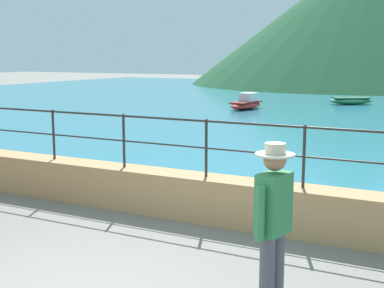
{
  "coord_description": "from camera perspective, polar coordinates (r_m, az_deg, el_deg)",
  "views": [
    {
      "loc": [
        3.43,
        -3.97,
        2.56
      ],
      "look_at": [
        -0.5,
        3.7,
        1.1
      ],
      "focal_mm": 48.84,
      "sensor_mm": 36.0,
      "label": 1
    }
  ],
  "objects": [
    {
      "name": "promenade_wall",
      "position": [
        8.24,
        1.53,
        -5.93
      ],
      "size": [
        20.0,
        0.56,
        0.7
      ],
      "primitive_type": "cube",
      "color": "tan",
      "rests_on": "ground"
    },
    {
      "name": "boat_1",
      "position": [
        24.96,
        5.96,
        4.43
      ],
      "size": [
        1.25,
        2.41,
        0.76
      ],
      "color": "red",
      "rests_on": "lake_water"
    },
    {
      "name": "person_walking",
      "position": [
        5.15,
        8.86,
        -8.4
      ],
      "size": [
        0.38,
        0.56,
        1.75
      ],
      "color": "#4C4C56",
      "rests_on": "ground"
    },
    {
      "name": "boat_0",
      "position": [
        28.54,
        16.97,
        4.57
      ],
      "size": [
        2.43,
        1.97,
        0.36
      ],
      "color": "#338C59",
      "rests_on": "lake_water"
    },
    {
      "name": "hill_main",
      "position": [
        49.72,
        17.83,
        12.81
      ],
      "size": [
        29.89,
        29.89,
        11.43
      ],
      "primitive_type": "cone",
      "color": "#1E4C2D",
      "rests_on": "ground"
    },
    {
      "name": "railing",
      "position": [
        8.04,
        1.57,
        0.7
      ],
      "size": [
        18.44,
        0.04,
        0.9
      ],
      "color": "#282623",
      "rests_on": "promenade_wall"
    }
  ]
}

